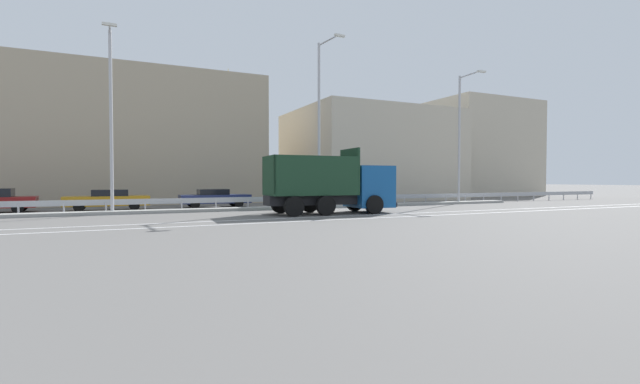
{
  "coord_description": "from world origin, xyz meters",
  "views": [
    {
      "loc": [
        -11.58,
        -23.82,
        1.87
      ],
      "look_at": [
        -0.47,
        -0.17,
        1.14
      ],
      "focal_mm": 24.0,
      "sensor_mm": 36.0,
      "label": 1
    }
  ],
  "objects_px": {
    "median_road_sign": "(346,186)",
    "parked_car_2": "(108,200)",
    "street_lamp_3": "(461,133)",
    "street_lamp_1": "(111,114)",
    "street_lamp_2": "(320,117)",
    "church_tower": "(229,138)",
    "parked_car_3": "(215,198)",
    "dump_truck": "(345,189)"
  },
  "relations": [
    {
      "from": "street_lamp_3",
      "to": "parked_car_3",
      "type": "xyz_separation_m",
      "value": [
        -18.56,
        3.6,
        -4.93
      ]
    },
    {
      "from": "parked_car_2",
      "to": "church_tower",
      "type": "height_order",
      "value": "church_tower"
    },
    {
      "from": "median_road_sign",
      "to": "street_lamp_2",
      "type": "bearing_deg",
      "value": -171.17
    },
    {
      "from": "street_lamp_1",
      "to": "dump_truck",
      "type": "bearing_deg",
      "value": -21.21
    },
    {
      "from": "median_road_sign",
      "to": "parked_car_3",
      "type": "relative_size",
      "value": 0.57
    },
    {
      "from": "parked_car_2",
      "to": "parked_car_3",
      "type": "xyz_separation_m",
      "value": [
        6.54,
        0.18,
        -0.01
      ]
    },
    {
      "from": "dump_truck",
      "to": "median_road_sign",
      "type": "xyz_separation_m",
      "value": [
        2.55,
        4.6,
        0.07
      ]
    },
    {
      "from": "church_tower",
      "to": "street_lamp_2",
      "type": "bearing_deg",
      "value": -87.58
    },
    {
      "from": "dump_truck",
      "to": "church_tower",
      "type": "xyz_separation_m",
      "value": [
        -0.49,
        26.45,
        5.24
      ]
    },
    {
      "from": "street_lamp_1",
      "to": "parked_car_3",
      "type": "xyz_separation_m",
      "value": [
        6.26,
        3.48,
        -4.8
      ]
    },
    {
      "from": "street_lamp_3",
      "to": "dump_truck",
      "type": "bearing_deg",
      "value": -160.52
    },
    {
      "from": "street_lamp_2",
      "to": "parked_car_2",
      "type": "bearing_deg",
      "value": 163.82
    },
    {
      "from": "median_road_sign",
      "to": "street_lamp_1",
      "type": "distance_m",
      "value": 15.09
    },
    {
      "from": "street_lamp_3",
      "to": "parked_car_3",
      "type": "bearing_deg",
      "value": 169.02
    },
    {
      "from": "street_lamp_2",
      "to": "parked_car_2",
      "type": "height_order",
      "value": "street_lamp_2"
    },
    {
      "from": "street_lamp_1",
      "to": "street_lamp_2",
      "type": "distance_m",
      "value": 12.45
    },
    {
      "from": "street_lamp_3",
      "to": "church_tower",
      "type": "xyz_separation_m",
      "value": [
        -13.32,
        21.91,
        1.01
      ]
    },
    {
      "from": "street_lamp_1",
      "to": "parked_car_3",
      "type": "height_order",
      "value": "street_lamp_1"
    },
    {
      "from": "dump_truck",
      "to": "street_lamp_2",
      "type": "height_order",
      "value": "street_lamp_2"
    },
    {
      "from": "church_tower",
      "to": "street_lamp_1",
      "type": "bearing_deg",
      "value": -117.82
    },
    {
      "from": "dump_truck",
      "to": "median_road_sign",
      "type": "distance_m",
      "value": 5.26
    },
    {
      "from": "street_lamp_1",
      "to": "parked_car_3",
      "type": "relative_size",
      "value": 2.14
    },
    {
      "from": "street_lamp_2",
      "to": "church_tower",
      "type": "relative_size",
      "value": 0.76
    },
    {
      "from": "dump_truck",
      "to": "parked_car_2",
      "type": "xyz_separation_m",
      "value": [
        -12.28,
        7.96,
        -0.69
      ]
    },
    {
      "from": "dump_truck",
      "to": "street_lamp_1",
      "type": "bearing_deg",
      "value": -108.33
    },
    {
      "from": "parked_car_2",
      "to": "parked_car_3",
      "type": "height_order",
      "value": "parked_car_2"
    },
    {
      "from": "parked_car_2",
      "to": "church_tower",
      "type": "distance_m",
      "value": 22.71
    },
    {
      "from": "street_lamp_1",
      "to": "street_lamp_3",
      "type": "relative_size",
      "value": 0.99
    },
    {
      "from": "street_lamp_2",
      "to": "parked_car_2",
      "type": "relative_size",
      "value": 2.27
    },
    {
      "from": "street_lamp_2",
      "to": "street_lamp_3",
      "type": "xyz_separation_m",
      "value": [
        12.38,
        0.27,
        -0.42
      ]
    },
    {
      "from": "dump_truck",
      "to": "street_lamp_1",
      "type": "height_order",
      "value": "street_lamp_1"
    },
    {
      "from": "dump_truck",
      "to": "parked_car_2",
      "type": "distance_m",
      "value": 14.65
    },
    {
      "from": "dump_truck",
      "to": "church_tower",
      "type": "distance_m",
      "value": 26.96
    },
    {
      "from": "street_lamp_3",
      "to": "street_lamp_1",
      "type": "bearing_deg",
      "value": 179.73
    },
    {
      "from": "dump_truck",
      "to": "street_lamp_1",
      "type": "distance_m",
      "value": 13.5
    },
    {
      "from": "dump_truck",
      "to": "parked_car_3",
      "type": "distance_m",
      "value": 9.98
    },
    {
      "from": "parked_car_3",
      "to": "street_lamp_2",
      "type": "bearing_deg",
      "value": 58.55
    },
    {
      "from": "church_tower",
      "to": "median_road_sign",
      "type": "bearing_deg",
      "value": -82.06
    },
    {
      "from": "street_lamp_2",
      "to": "parked_car_3",
      "type": "bearing_deg",
      "value": 147.92
    },
    {
      "from": "median_road_sign",
      "to": "parked_car_2",
      "type": "bearing_deg",
      "value": 167.23
    },
    {
      "from": "dump_truck",
      "to": "street_lamp_2",
      "type": "xyz_separation_m",
      "value": [
        0.44,
        4.27,
        4.66
      ]
    },
    {
      "from": "street_lamp_1",
      "to": "church_tower",
      "type": "height_order",
      "value": "church_tower"
    }
  ]
}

